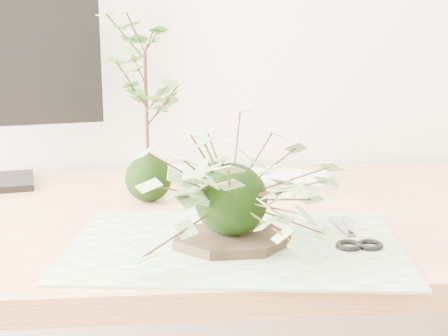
# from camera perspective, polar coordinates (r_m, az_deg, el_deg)

# --- Properties ---
(desk) EXTENTS (1.60, 0.70, 0.74)m
(desk) POSITION_cam_1_polar(r_m,az_deg,el_deg) (1.16, -0.82, -8.12)
(desk) COLOR tan
(desk) RESTS_ON ground_plane
(cutting_mat) EXTENTS (0.54, 0.40, 0.00)m
(cutting_mat) POSITION_cam_1_polar(r_m,az_deg,el_deg) (0.95, 1.05, -7.00)
(cutting_mat) COLOR gray
(cutting_mat) RESTS_ON desk
(stone_dish) EXTENTS (0.19, 0.19, 0.01)m
(stone_dish) POSITION_cam_1_polar(r_m,az_deg,el_deg) (0.95, 0.64, -6.52)
(stone_dish) COLOR black
(stone_dish) RESTS_ON cutting_mat
(ivy_kokedama) EXTENTS (0.33, 0.33, 0.22)m
(ivy_kokedama) POSITION_cam_1_polar(r_m,az_deg,el_deg) (0.92, 0.66, 0.19)
(ivy_kokedama) COLOR black
(ivy_kokedama) RESTS_ON stone_dish
(maple_kokedama) EXTENTS (0.20, 0.20, 0.37)m
(maple_kokedama) POSITION_cam_1_polar(r_m,az_deg,el_deg) (1.15, -7.22, 9.39)
(maple_kokedama) COLOR black
(maple_kokedama) RESTS_ON desk
(keyboard) EXTENTS (0.43, 0.23, 0.02)m
(keyboard) POSITION_cam_1_polar(r_m,az_deg,el_deg) (1.35, 1.00, -0.74)
(keyboard) COLOR #B7B7B7
(keyboard) RESTS_ON desk
(scissors) EXTENTS (0.07, 0.16, 0.01)m
(scissors) POSITION_cam_1_polar(r_m,az_deg,el_deg) (0.98, 12.00, -6.49)
(scissors) COLOR gray
(scissors) RESTS_ON cutting_mat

